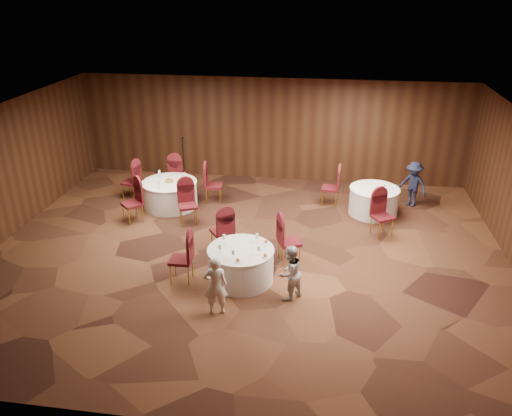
# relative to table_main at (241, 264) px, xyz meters

# --- Properties ---
(ground) EXTENTS (12.00, 12.00, 0.00)m
(ground) POSITION_rel_table_main_xyz_m (-0.07, 1.12, -0.38)
(ground) COLOR black
(ground) RESTS_ON ground
(room_shell) EXTENTS (12.00, 12.00, 12.00)m
(room_shell) POSITION_rel_table_main_xyz_m (-0.07, 1.12, 1.59)
(room_shell) COLOR silver
(room_shell) RESTS_ON ground
(table_main) EXTENTS (1.41, 1.41, 0.74)m
(table_main) POSITION_rel_table_main_xyz_m (0.00, 0.00, 0.00)
(table_main) COLOR silver
(table_main) RESTS_ON ground
(table_left) EXTENTS (1.53, 1.53, 0.74)m
(table_left) POSITION_rel_table_main_xyz_m (-2.62, 3.48, 0.00)
(table_left) COLOR silver
(table_left) RESTS_ON ground
(table_right) EXTENTS (1.34, 1.34, 0.74)m
(table_right) POSITION_rel_table_main_xyz_m (3.01, 3.82, -0.00)
(table_right) COLOR silver
(table_right) RESTS_ON ground
(chairs_main) EXTENTS (2.81, 2.03, 1.00)m
(chairs_main) POSITION_rel_table_main_xyz_m (-0.32, 0.65, 0.12)
(chairs_main) COLOR #450D0E
(chairs_main) RESTS_ON ground
(chairs_left) EXTENTS (3.05, 2.98, 1.00)m
(chairs_left) POSITION_rel_table_main_xyz_m (-2.67, 3.51, 0.12)
(chairs_left) COLOR #450D0E
(chairs_left) RESTS_ON ground
(chairs_right) EXTENTS (1.94, 2.35, 1.00)m
(chairs_right) POSITION_rel_table_main_xyz_m (2.48, 3.41, 0.12)
(chairs_right) COLOR #450D0E
(chairs_right) RESTS_ON ground
(tabletop_main) EXTENTS (1.05, 1.01, 0.22)m
(tabletop_main) POSITION_rel_table_main_xyz_m (0.14, -0.10, 0.47)
(tabletop_main) COLOR silver
(tabletop_main) RESTS_ON table_main
(tabletop_left) EXTENTS (0.84, 0.85, 0.22)m
(tabletop_left) POSITION_rel_table_main_xyz_m (-2.64, 3.48, 0.45)
(tabletop_left) COLOR silver
(tabletop_left) RESTS_ON table_left
(tabletop_right) EXTENTS (0.08, 0.08, 0.22)m
(tabletop_right) POSITION_rel_table_main_xyz_m (3.21, 3.57, 0.52)
(tabletop_right) COLOR silver
(tabletop_right) RESTS_ON table_right
(mic_stand) EXTENTS (0.24, 0.24, 1.50)m
(mic_stand) POSITION_rel_table_main_xyz_m (-2.71, 5.24, 0.05)
(mic_stand) COLOR black
(mic_stand) RESTS_ON ground
(woman_a) EXTENTS (0.50, 0.38, 1.23)m
(woman_a) POSITION_rel_table_main_xyz_m (-0.27, -1.22, 0.24)
(woman_a) COLOR silver
(woman_a) RESTS_ON ground
(woman_b) EXTENTS (0.71, 0.73, 1.18)m
(woman_b) POSITION_rel_table_main_xyz_m (1.07, -0.53, 0.21)
(woman_b) COLOR #B7B8BD
(woman_b) RESTS_ON ground
(man_c) EXTENTS (0.97, 0.88, 1.31)m
(man_c) POSITION_rel_table_main_xyz_m (4.11, 4.50, 0.28)
(man_c) COLOR black
(man_c) RESTS_ON ground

